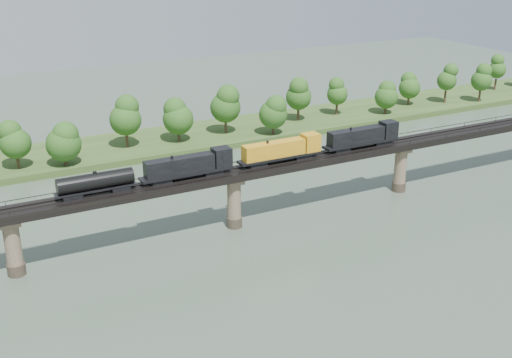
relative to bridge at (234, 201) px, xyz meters
name	(u,v)px	position (x,y,z in m)	size (l,w,h in m)	color
ground	(319,300)	(0.00, -30.00, -5.46)	(400.00, 400.00, 0.00)	#3A4A3B
far_bank	(144,145)	(0.00, 55.00, -4.66)	(300.00, 24.00, 1.60)	#30491D
bridge	(234,201)	(0.00, 0.00, 0.00)	(236.00, 30.00, 11.50)	#473A2D
bridge_superstructure	(234,169)	(0.00, 0.00, 6.33)	(220.00, 4.90, 0.75)	black
far_treeline	(116,124)	(-8.21, 50.52, 3.37)	(289.06, 17.54, 13.60)	#382619
freight_train	(251,156)	(3.66, 0.00, 8.35)	(70.22, 2.74, 4.83)	black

